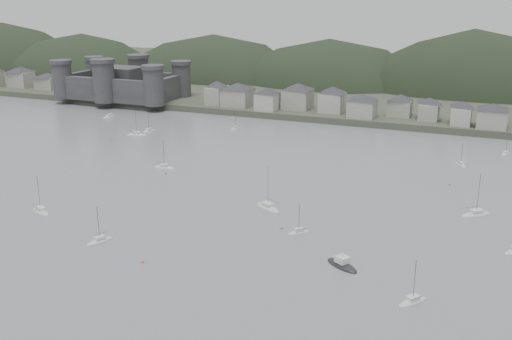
% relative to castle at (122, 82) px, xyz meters
% --- Properties ---
extents(ground, '(900.00, 900.00, 0.00)m').
position_rel_castle_xyz_m(ground, '(120.00, -179.80, -10.96)').
color(ground, slate).
rests_on(ground, ground).
extents(far_shore_land, '(900.00, 250.00, 3.00)m').
position_rel_castle_xyz_m(far_shore_land, '(120.00, 115.20, -9.46)').
color(far_shore_land, '#383D2D').
rests_on(far_shore_land, ground).
extents(forested_ridge, '(851.55, 103.94, 102.57)m').
position_rel_castle_xyz_m(forested_ridge, '(124.83, 89.60, -22.25)').
color(forested_ridge, black).
rests_on(forested_ridge, ground).
extents(castle, '(66.00, 43.00, 20.00)m').
position_rel_castle_xyz_m(castle, '(0.00, 0.00, 0.00)').
color(castle, '#313133').
rests_on(castle, far_shore_land).
extents(waterfront_town, '(451.48, 28.46, 12.92)m').
position_rel_castle_xyz_m(waterfront_town, '(170.59, 3.54, -2.30)').
color(waterfront_town, gray).
rests_on(waterfront_town, far_shore_land).
extents(sailboat_lead, '(4.89, 7.35, 9.65)m').
position_rel_castle_xyz_m(sailboat_lead, '(99.82, -155.86, -10.78)').
color(sailboat_lead, silver).
rests_on(sailboat_lead, ground).
extents(moored_fleet, '(266.31, 174.37, 13.21)m').
position_rel_castle_xyz_m(moored_fleet, '(95.67, -124.16, -10.79)').
color(moored_fleet, silver).
rests_on(moored_fleet, ground).
extents(motor_launch_near, '(9.27, 7.46, 4.11)m').
position_rel_castle_xyz_m(motor_launch_near, '(157.71, -146.56, -10.68)').
color(motor_launch_near, black).
rests_on(motor_launch_near, ground).
extents(mooring_buoys, '(181.17, 114.62, 0.70)m').
position_rel_castle_xyz_m(mooring_buoys, '(118.80, -127.36, -10.81)').
color(mooring_buoys, '#C96543').
rests_on(mooring_buoys, ground).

